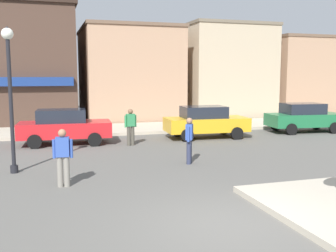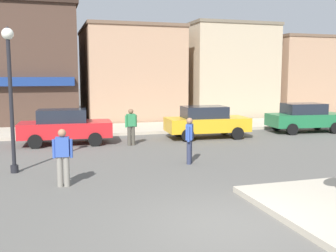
# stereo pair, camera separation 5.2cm
# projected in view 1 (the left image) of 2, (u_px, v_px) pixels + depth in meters

# --- Properties ---
(ground_plane) EXTENTS (160.00, 160.00, 0.00)m
(ground_plane) POSITION_uv_depth(u_px,v_px,m) (229.00, 225.00, 8.08)
(ground_plane) COLOR #5B5954
(kerb_far) EXTENTS (80.00, 4.00, 0.15)m
(kerb_far) POSITION_uv_depth(u_px,v_px,m) (114.00, 129.00, 21.82)
(kerb_far) COLOR #B7AD99
(kerb_far) RESTS_ON ground
(lamp_post) EXTENTS (0.36, 0.36, 4.54)m
(lamp_post) POSITION_uv_depth(u_px,v_px,m) (10.00, 79.00, 12.03)
(lamp_post) COLOR black
(lamp_post) RESTS_ON ground
(parked_car_nearest) EXTENTS (4.11, 2.08, 1.56)m
(parked_car_nearest) POSITION_uv_depth(u_px,v_px,m) (64.00, 126.00, 17.45)
(parked_car_nearest) COLOR red
(parked_car_nearest) RESTS_ON ground
(parked_car_second) EXTENTS (4.08, 2.03, 1.56)m
(parked_car_second) POSITION_uv_depth(u_px,v_px,m) (206.00, 121.00, 19.20)
(parked_car_second) COLOR gold
(parked_car_second) RESTS_ON ground
(parked_car_third) EXTENTS (4.15, 2.17, 1.56)m
(parked_car_third) POSITION_uv_depth(u_px,v_px,m) (304.00, 117.00, 21.17)
(parked_car_third) COLOR #1E6B3D
(parked_car_third) RESTS_ON ground
(pedestrian_crossing_near) EXTENTS (0.56, 0.27, 1.61)m
(pedestrian_crossing_near) POSITION_uv_depth(u_px,v_px,m) (63.00, 156.00, 10.76)
(pedestrian_crossing_near) COLOR gray
(pedestrian_crossing_near) RESTS_ON ground
(pedestrian_crossing_far) EXTENTS (0.56, 0.28, 1.61)m
(pedestrian_crossing_far) POSITION_uv_depth(u_px,v_px,m) (131.00, 126.00, 17.11)
(pedestrian_crossing_far) COLOR #4C473D
(pedestrian_crossing_far) RESTS_ON ground
(pedestrian_kerb_side) EXTENTS (0.36, 0.53, 1.61)m
(pedestrian_kerb_side) POSITION_uv_depth(u_px,v_px,m) (189.00, 139.00, 13.59)
(pedestrian_kerb_side) COLOR #2D334C
(pedestrian_kerb_side) RESTS_ON ground
(building_storefront_left_near) EXTENTS (6.35, 7.80, 6.27)m
(building_storefront_left_near) POSITION_uv_depth(u_px,v_px,m) (128.00, 74.00, 27.70)
(building_storefront_left_near) COLOR tan
(building_storefront_left_near) RESTS_ON ground
(building_storefront_left_mid) EXTENTS (6.16, 5.92, 6.64)m
(building_storefront_left_mid) POSITION_uv_depth(u_px,v_px,m) (223.00, 71.00, 28.98)
(building_storefront_left_mid) COLOR tan
(building_storefront_left_mid) RESTS_ON ground
(building_storefront_right_near) EXTENTS (5.12, 5.36, 5.95)m
(building_storefront_right_near) POSITION_uv_depth(u_px,v_px,m) (295.00, 76.00, 30.86)
(building_storefront_right_near) COLOR tan
(building_storefront_right_near) RESTS_ON ground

